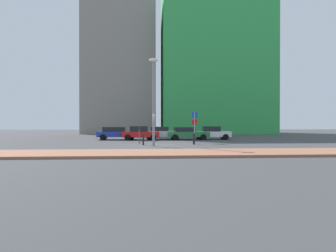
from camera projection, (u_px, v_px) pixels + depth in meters
ground_plane at (155, 145)px, 20.98m from camera, size 120.00×120.00×0.00m
sidewalk_brick at (157, 153)px, 14.72m from camera, size 40.00×3.55×0.14m
parked_car_blue at (117, 133)px, 28.64m from camera, size 4.52×2.15×1.39m
parked_car_red at (140, 133)px, 28.10m from camera, size 3.97×2.14×1.49m
parked_car_silver at (162, 133)px, 28.64m from camera, size 4.22×1.90×1.43m
parked_car_green at (187, 133)px, 28.47m from camera, size 4.55×2.22×1.37m
parked_car_white at (211, 133)px, 28.85m from camera, size 4.23×2.18×1.46m
parking_sign_post at (194, 123)px, 23.97m from camera, size 0.58×0.20×2.86m
parking_meter at (139, 133)px, 22.28m from camera, size 0.18×0.14×1.52m
street_lamp at (154, 94)px, 20.15m from camera, size 0.70×0.36×6.83m
traffic_bollard_near at (143, 140)px, 21.10m from camera, size 0.14×0.14×0.88m
traffic_bollard_mid at (194, 139)px, 21.92m from camera, size 0.17×0.17×0.94m
building_colorful_midrise at (213, 64)px, 49.33m from camera, size 19.23×14.23×26.46m
building_under_construction at (123, 72)px, 51.37m from camera, size 12.95×14.17×24.00m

